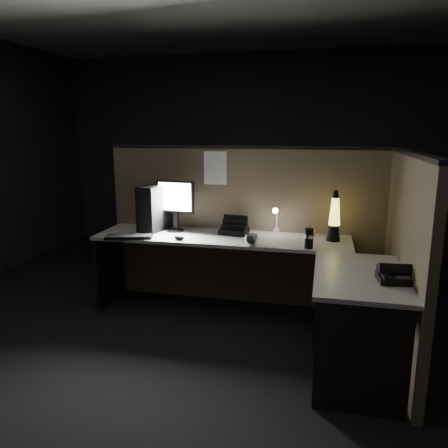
% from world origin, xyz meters
% --- Properties ---
extents(floor, '(6.00, 6.00, 0.00)m').
position_xyz_m(floor, '(0.00, 0.00, 0.00)').
color(floor, black).
rests_on(floor, ground).
extents(room_shell, '(6.00, 6.00, 6.00)m').
position_xyz_m(room_shell, '(0.00, 0.00, 1.62)').
color(room_shell, silver).
rests_on(room_shell, ground).
extents(partition_back, '(2.66, 0.06, 1.50)m').
position_xyz_m(partition_back, '(0.00, 0.93, 0.75)').
color(partition_back, brown).
rests_on(partition_back, ground).
extents(partition_right, '(0.06, 1.66, 1.50)m').
position_xyz_m(partition_right, '(1.33, 0.10, 0.75)').
color(partition_right, brown).
rests_on(partition_right, ground).
extents(desk, '(2.60, 1.60, 0.73)m').
position_xyz_m(desk, '(0.18, 0.25, 0.58)').
color(desk, beige).
rests_on(desk, ground).
extents(pc_tower, '(0.27, 0.44, 0.43)m').
position_xyz_m(pc_tower, '(-0.83, 0.73, 0.94)').
color(pc_tower, black).
rests_on(pc_tower, desk).
extents(monitor, '(0.37, 0.16, 0.48)m').
position_xyz_m(monitor, '(-0.63, 0.72, 1.02)').
color(monitor, black).
rests_on(monitor, desk).
extents(keyboard, '(0.44, 0.25, 0.02)m').
position_xyz_m(keyboard, '(-0.94, 0.35, 0.74)').
color(keyboard, black).
rests_on(keyboard, desk).
extents(mouse, '(0.12, 0.10, 0.04)m').
position_xyz_m(mouse, '(-0.49, 0.40, 0.75)').
color(mouse, black).
rests_on(mouse, desk).
extents(clip_lamp, '(0.05, 0.20, 0.26)m').
position_xyz_m(clip_lamp, '(0.32, 0.80, 0.88)').
color(clip_lamp, silver).
rests_on(clip_lamp, desk).
extents(organizer, '(0.27, 0.24, 0.18)m').
position_xyz_m(organizer, '(-0.06, 0.73, 0.77)').
color(organizer, black).
rests_on(organizer, desk).
extents(lava_lamp, '(0.12, 0.12, 0.44)m').
position_xyz_m(lava_lamp, '(0.84, 0.67, 0.91)').
color(lava_lamp, black).
rests_on(lava_lamp, desk).
extents(travel_mug, '(0.07, 0.07, 0.17)m').
position_xyz_m(travel_mug, '(0.64, 0.37, 0.81)').
color(travel_mug, black).
rests_on(travel_mug, desk).
extents(steel_mug, '(0.13, 0.13, 0.09)m').
position_xyz_m(steel_mug, '(0.16, 0.36, 0.78)').
color(steel_mug, '#B7B8BF').
rests_on(steel_mug, desk).
extents(figurine, '(0.06, 0.06, 0.06)m').
position_xyz_m(figurine, '(0.65, 0.79, 0.78)').
color(figurine, orange).
rests_on(figurine, desk).
extents(pinned_paper, '(0.22, 0.00, 0.31)m').
position_xyz_m(pinned_paper, '(-0.28, 0.90, 1.32)').
color(pinned_paper, white).
rests_on(pinned_paper, partition_back).
extents(desk_phone, '(0.22, 0.23, 0.12)m').
position_xyz_m(desk_phone, '(1.20, -0.31, 0.78)').
color(desk_phone, black).
rests_on(desk_phone, desk).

